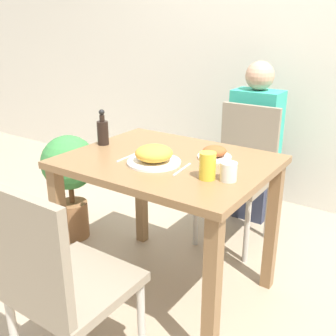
{
  "coord_description": "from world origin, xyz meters",
  "views": [
    {
      "loc": [
        1.04,
        -1.53,
        1.41
      ],
      "look_at": [
        0.0,
        0.0,
        0.73
      ],
      "focal_mm": 42.0,
      "sensor_mm": 36.0,
      "label": 1
    }
  ],
  "objects_px": {
    "side_plate": "(215,153)",
    "potted_plant_left": "(70,173)",
    "person_figure": "(254,144)",
    "food_plate": "(154,155)",
    "juice_glass": "(207,166)",
    "chair_far": "(240,167)",
    "chair_near": "(58,280)",
    "drink_cup": "(229,172)",
    "sauce_bottle": "(103,131)"
  },
  "relations": [
    {
      "from": "person_figure",
      "to": "sauce_bottle",
      "type": "bearing_deg",
      "value": -111.93
    },
    {
      "from": "chair_far",
      "to": "side_plate",
      "type": "height_order",
      "value": "chair_far"
    },
    {
      "from": "sauce_bottle",
      "to": "person_figure",
      "type": "height_order",
      "value": "person_figure"
    },
    {
      "from": "juice_glass",
      "to": "potted_plant_left",
      "type": "distance_m",
      "value": 1.24
    },
    {
      "from": "chair_near",
      "to": "chair_far",
      "type": "xyz_separation_m",
      "value": [
        0.05,
        1.51,
        0.0
      ]
    },
    {
      "from": "potted_plant_left",
      "to": "person_figure",
      "type": "relative_size",
      "value": 0.62
    },
    {
      "from": "juice_glass",
      "to": "sauce_bottle",
      "type": "distance_m",
      "value": 0.74
    },
    {
      "from": "drink_cup",
      "to": "person_figure",
      "type": "distance_m",
      "value": 1.28
    },
    {
      "from": "side_plate",
      "to": "juice_glass",
      "type": "relative_size",
      "value": 1.43
    },
    {
      "from": "chair_far",
      "to": "food_plate",
      "type": "relative_size",
      "value": 3.51
    },
    {
      "from": "potted_plant_left",
      "to": "chair_near",
      "type": "bearing_deg",
      "value": -44.34
    },
    {
      "from": "chair_far",
      "to": "food_plate",
      "type": "distance_m",
      "value": 0.91
    },
    {
      "from": "chair_near",
      "to": "drink_cup",
      "type": "relative_size",
      "value": 11.24
    },
    {
      "from": "juice_glass",
      "to": "person_figure",
      "type": "bearing_deg",
      "value": 102.66
    },
    {
      "from": "juice_glass",
      "to": "person_figure",
      "type": "relative_size",
      "value": 0.1
    },
    {
      "from": "food_plate",
      "to": "juice_glass",
      "type": "height_order",
      "value": "juice_glass"
    },
    {
      "from": "juice_glass",
      "to": "sauce_bottle",
      "type": "bearing_deg",
      "value": 170.1
    },
    {
      "from": "drink_cup",
      "to": "person_figure",
      "type": "bearing_deg",
      "value": 106.77
    },
    {
      "from": "juice_glass",
      "to": "sauce_bottle",
      "type": "relative_size",
      "value": 0.6
    },
    {
      "from": "drink_cup",
      "to": "sauce_bottle",
      "type": "height_order",
      "value": "sauce_bottle"
    },
    {
      "from": "drink_cup",
      "to": "chair_near",
      "type": "bearing_deg",
      "value": -118.52
    },
    {
      "from": "side_plate",
      "to": "food_plate",
      "type": "bearing_deg",
      "value": -131.16
    },
    {
      "from": "chair_far",
      "to": "sauce_bottle",
      "type": "relative_size",
      "value": 4.62
    },
    {
      "from": "chair_near",
      "to": "person_figure",
      "type": "relative_size",
      "value": 0.78
    },
    {
      "from": "person_figure",
      "to": "chair_far",
      "type": "bearing_deg",
      "value": -81.53
    },
    {
      "from": "chair_near",
      "to": "potted_plant_left",
      "type": "relative_size",
      "value": 1.25
    },
    {
      "from": "side_plate",
      "to": "potted_plant_left",
      "type": "xyz_separation_m",
      "value": [
        -1.06,
        -0.02,
        -0.33
      ]
    },
    {
      "from": "side_plate",
      "to": "person_figure",
      "type": "xyz_separation_m",
      "value": [
        -0.17,
        0.97,
        -0.22
      ]
    },
    {
      "from": "drink_cup",
      "to": "potted_plant_left",
      "type": "bearing_deg",
      "value": 170.38
    },
    {
      "from": "food_plate",
      "to": "person_figure",
      "type": "relative_size",
      "value": 0.22
    },
    {
      "from": "sauce_bottle",
      "to": "drink_cup",
      "type": "bearing_deg",
      "value": -6.55
    },
    {
      "from": "chair_near",
      "to": "juice_glass",
      "type": "xyz_separation_m",
      "value": [
        0.27,
        0.62,
        0.32
      ]
    },
    {
      "from": "drink_cup",
      "to": "juice_glass",
      "type": "relative_size",
      "value": 0.68
    },
    {
      "from": "chair_near",
      "to": "drink_cup",
      "type": "height_order",
      "value": "chair_near"
    },
    {
      "from": "chair_far",
      "to": "potted_plant_left",
      "type": "distance_m",
      "value": 1.13
    },
    {
      "from": "food_plate",
      "to": "sauce_bottle",
      "type": "bearing_deg",
      "value": 167.22
    },
    {
      "from": "chair_near",
      "to": "person_figure",
      "type": "height_order",
      "value": "person_figure"
    },
    {
      "from": "chair_far",
      "to": "food_plate",
      "type": "bearing_deg",
      "value": -95.5
    },
    {
      "from": "drink_cup",
      "to": "potted_plant_left",
      "type": "xyz_separation_m",
      "value": [
        -1.25,
        0.21,
        -0.35
      ]
    },
    {
      "from": "chair_far",
      "to": "sauce_bottle",
      "type": "bearing_deg",
      "value": -123.37
    },
    {
      "from": "sauce_bottle",
      "to": "person_figure",
      "type": "distance_m",
      "value": 1.23
    },
    {
      "from": "chair_far",
      "to": "potted_plant_left",
      "type": "bearing_deg",
      "value": -145.66
    },
    {
      "from": "juice_glass",
      "to": "sauce_bottle",
      "type": "height_order",
      "value": "sauce_bottle"
    },
    {
      "from": "sauce_bottle",
      "to": "person_figure",
      "type": "bearing_deg",
      "value": 68.07
    },
    {
      "from": "side_plate",
      "to": "sauce_bottle",
      "type": "bearing_deg",
      "value": -167.44
    },
    {
      "from": "side_plate",
      "to": "person_figure",
      "type": "bearing_deg",
      "value": 100.15
    },
    {
      "from": "food_plate",
      "to": "sauce_bottle",
      "type": "height_order",
      "value": "sauce_bottle"
    },
    {
      "from": "side_plate",
      "to": "chair_near",
      "type": "bearing_deg",
      "value": -100.75
    },
    {
      "from": "chair_near",
      "to": "side_plate",
      "type": "height_order",
      "value": "chair_near"
    },
    {
      "from": "sauce_bottle",
      "to": "potted_plant_left",
      "type": "relative_size",
      "value": 0.27
    }
  ]
}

